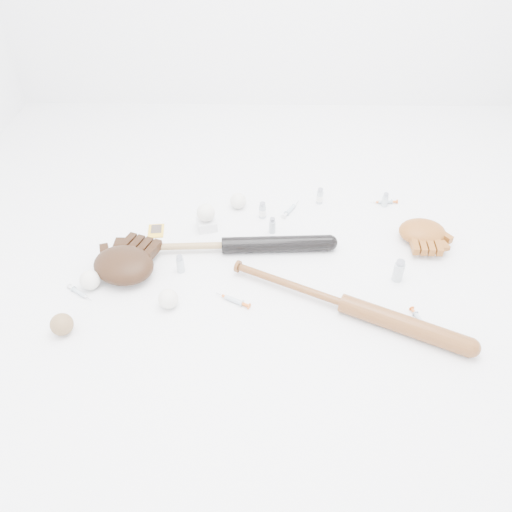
{
  "coord_description": "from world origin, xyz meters",
  "views": [
    {
      "loc": [
        -0.02,
        -1.44,
        1.32
      ],
      "look_at": [
        -0.05,
        0.0,
        0.06
      ],
      "focal_mm": 35.0,
      "sensor_mm": 36.0,
      "label": 1
    }
  ],
  "objects_px": {
    "bat_dark": "(224,245)",
    "glove_dark": "(124,265)",
    "bat_wood": "(344,303)",
    "pedestal": "(207,224)"
  },
  "relations": [
    {
      "from": "bat_dark",
      "to": "bat_wood",
      "type": "relative_size",
      "value": 0.99
    },
    {
      "from": "bat_dark",
      "to": "pedestal",
      "type": "height_order",
      "value": "bat_dark"
    },
    {
      "from": "glove_dark",
      "to": "pedestal",
      "type": "distance_m",
      "value": 0.41
    },
    {
      "from": "bat_dark",
      "to": "glove_dark",
      "type": "xyz_separation_m",
      "value": [
        -0.37,
        -0.14,
        0.02
      ]
    },
    {
      "from": "bat_dark",
      "to": "bat_wood",
      "type": "height_order",
      "value": "same"
    },
    {
      "from": "bat_wood",
      "to": "pedestal",
      "type": "relative_size",
      "value": 11.7
    },
    {
      "from": "bat_wood",
      "to": "glove_dark",
      "type": "xyz_separation_m",
      "value": [
        -0.82,
        0.17,
        0.02
      ]
    },
    {
      "from": "bat_wood",
      "to": "pedestal",
      "type": "bearing_deg",
      "value": 164.65
    },
    {
      "from": "bat_dark",
      "to": "bat_wood",
      "type": "distance_m",
      "value": 0.54
    },
    {
      "from": "bat_dark",
      "to": "pedestal",
      "type": "bearing_deg",
      "value": 116.04
    }
  ]
}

